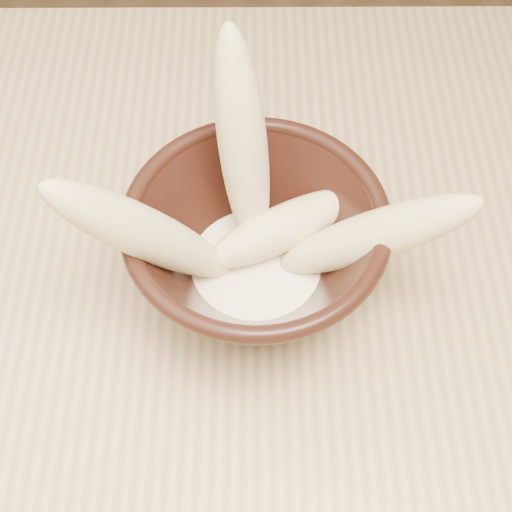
# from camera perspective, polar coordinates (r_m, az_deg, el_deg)

# --- Properties ---
(table) EXTENTS (1.20, 0.80, 0.75)m
(table) POSITION_cam_1_polar(r_m,az_deg,el_deg) (0.61, -5.43, -11.04)
(table) COLOR tan
(table) RESTS_ON ground
(bowl) EXTENTS (0.19, 0.19, 0.10)m
(bowl) POSITION_cam_1_polar(r_m,az_deg,el_deg) (0.51, 0.00, 0.52)
(bowl) COLOR black
(bowl) RESTS_ON table
(milk_puddle) EXTENTS (0.10, 0.10, 0.01)m
(milk_puddle) POSITION_cam_1_polar(r_m,az_deg,el_deg) (0.54, -0.00, -0.94)
(milk_puddle) COLOR #FFF2CD
(milk_puddle) RESTS_ON bowl
(banana_upright) EXTENTS (0.06, 0.10, 0.17)m
(banana_upright) POSITION_cam_1_polar(r_m,az_deg,el_deg) (0.50, -1.06, 8.87)
(banana_upright) COLOR #F2D98F
(banana_upright) RESTS_ON bowl
(banana_left) EXTENTS (0.14, 0.07, 0.16)m
(banana_left) POSITION_cam_1_polar(r_m,az_deg,el_deg) (0.47, -8.84, 1.78)
(banana_left) COLOR #F2D98F
(banana_left) RESTS_ON bowl
(banana_right) EXTENTS (0.15, 0.05, 0.13)m
(banana_right) POSITION_cam_1_polar(r_m,az_deg,el_deg) (0.49, 9.35, 1.59)
(banana_right) COLOR #F2D98F
(banana_right) RESTS_ON bowl
(banana_across) EXTENTS (0.13, 0.09, 0.04)m
(banana_across) POSITION_cam_1_polar(r_m,az_deg,el_deg) (0.52, 2.16, 2.25)
(banana_across) COLOR #F2D98F
(banana_across) RESTS_ON bowl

